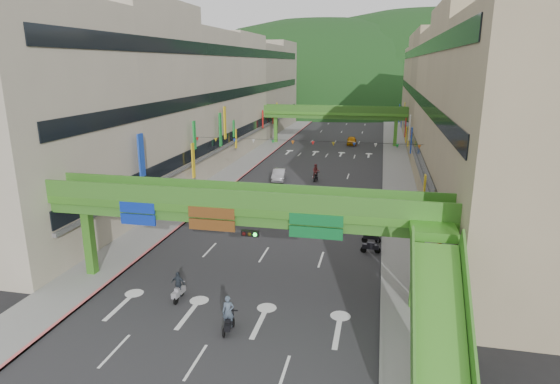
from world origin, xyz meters
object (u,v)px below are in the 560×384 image
Objects in this scene: overpass_near at (252,219)px; pedestrian_red at (432,282)px; scooter_rider_near at (228,315)px; car_yellow at (352,141)px; car_silver at (279,175)px; scooter_rider_mid at (316,172)px.

overpass_near reaches higher than pedestrian_red.
scooter_rider_near reaches higher than car_yellow.
scooter_rider_near is (-0.18, -4.38, -4.18)m from overpass_near.
car_silver is 32.33m from pedestrian_red.
car_yellow is (2.60, 29.00, -0.42)m from scooter_rider_mid.
scooter_rider_mid is at bearing 126.87° from pedestrian_red.
overpass_near is 60.36m from car_yellow.
overpass_near reaches higher than scooter_rider_mid.
car_silver is at bearing 134.93° from pedestrian_red.
pedestrian_red is (11.27, 2.62, -4.37)m from overpass_near.
scooter_rider_near is 0.49× the size of car_silver.
scooter_rider_mid reaches higher than scooter_rider_near.
pedestrian_red is (11.45, 7.00, -0.20)m from scooter_rider_near.
car_silver is at bearing -173.10° from scooter_rider_mid.
car_silver is (-4.94, 30.59, -4.48)m from overpass_near.
scooter_rider_mid is at bearing -98.89° from car_yellow.
car_yellow is at bearing 87.78° from scooter_rider_near.
scooter_rider_mid is (-0.28, 31.15, -4.04)m from overpass_near.
scooter_rider_mid reaches higher than pedestrian_red.
overpass_near is at bearing -95.98° from car_yellow.
scooter_rider_near is 35.29m from car_silver.
overpass_near is at bearing -89.49° from scooter_rider_mid.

